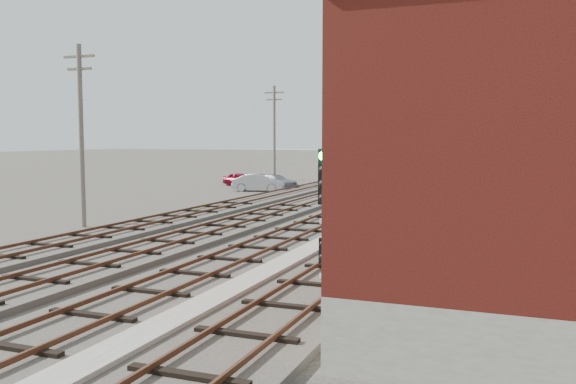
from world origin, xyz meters
The scene contains 23 objects.
ground centered at (0.00, 60.00, 0.00)m, with size 320.00×320.00×0.00m, color #282621.
track_right centered at (2.50, 39.00, 0.11)m, with size 3.20×90.00×0.39m.
track_mid_right centered at (-1.50, 39.00, 0.11)m, with size 3.20×90.00×0.39m.
track_mid_left centered at (-5.50, 39.00, 0.11)m, with size 3.20×90.00×0.39m.
track_left centered at (-9.50, 39.00, 0.11)m, with size 3.20×90.00×0.39m.
platform_curb centered at (0.50, 14.00, 0.13)m, with size 0.90×28.00×0.26m, color gray.
brick_building centered at (7.50, 12.00, 3.63)m, with size 6.54×12.20×7.22m.
lattice_tower centered at (5.50, 35.00, 7.50)m, with size 1.60×1.60×15.00m.
utility_pole_left_a centered at (-12.50, 20.00, 4.80)m, with size 1.80×0.24×9.00m.
utility_pole_left_b centered at (-12.50, 45.00, 4.80)m, with size 1.80×0.24×9.00m.
utility_pole_left_c centered at (-12.50, 70.00, 4.80)m, with size 1.80×0.24×9.00m.
utility_pole_right_a centered at (6.50, 28.00, 4.80)m, with size 1.80×0.24×9.00m.
utility_pole_right_b centered at (6.50, 58.00, 4.80)m, with size 1.80×0.24×9.00m.
apartment_left centered at (-18.00, 135.00, 15.00)m, with size 22.00×14.00×30.00m, color gray.
apartment_right centered at (8.00, 150.00, 13.00)m, with size 16.00×12.00×26.00m, color gray.
shed_left centered at (-16.00, 60.00, 1.60)m, with size 8.00×5.00×3.20m, color gray.
shed_right centered at (9.00, 70.00, 2.00)m, with size 6.00×6.00×4.00m, color gray.
signal_mast centered at (3.70, 8.66, 2.51)m, with size 0.40×0.42×4.22m.
switch_stand centered at (-5.99, 40.72, 0.56)m, with size 0.31×0.31×1.18m.
site_trailer centered at (-6.38, 55.48, 1.34)m, with size 6.53×3.28×2.66m.
car_red centered at (-16.63, 46.80, 0.63)m, with size 1.49×3.69×1.26m, color maroon.
car_silver centered at (-12.86, 42.28, 0.72)m, with size 1.52×4.35×1.43m, color #ACAEB4.
car_grey centered at (-12.48, 45.16, 0.64)m, with size 1.79×4.41×1.28m, color slate.
Camera 1 is at (7.88, -4.45, 4.39)m, focal length 38.00 mm.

